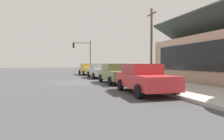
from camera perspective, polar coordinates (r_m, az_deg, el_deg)
name	(u,v)px	position (r m, az deg, el deg)	size (l,w,h in m)	color
ground_plane	(77,82)	(17.10, -10.19, -3.48)	(120.00, 120.00, 0.00)	#424244
sidewalk_curb	(137,80)	(18.56, 7.27, -2.79)	(60.00, 4.20, 0.16)	#B2AFA8
car_mustard	(88,69)	(27.50, -7.04, 0.28)	(4.72, 2.26, 1.59)	gold
car_silver	(99,71)	(21.58, -3.97, -0.17)	(4.51, 1.99, 1.59)	silver
car_olive	(115,73)	(15.80, 0.85, -0.94)	(4.71, 1.97, 1.59)	olive
car_cherry	(144,78)	(10.67, 9.27, -2.35)	(4.50, 2.16, 1.59)	red
traffic_light_main	(84,51)	(30.80, -8.31, 5.43)	(0.37, 2.79, 5.20)	#383833
utility_pole_wooden	(151,42)	(21.63, 11.45, 8.07)	(1.80, 0.24, 7.50)	brown
fire_hydrant_red	(130,77)	(16.39, 5.26, -1.95)	(0.22, 0.22, 0.71)	red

